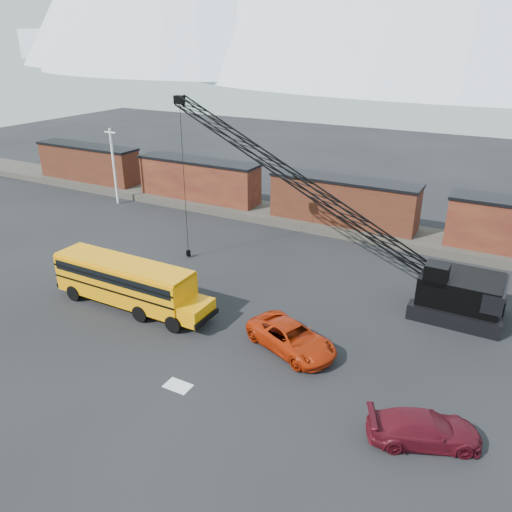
{
  "coord_description": "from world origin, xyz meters",
  "views": [
    {
      "loc": [
        14.02,
        -20.36,
        16.44
      ],
      "look_at": [
        -0.7,
        6.6,
        3.0
      ],
      "focal_mm": 35.0,
      "sensor_mm": 36.0,
      "label": 1
    }
  ],
  "objects": [
    {
      "name": "crawler_crane",
      "position": [
        1.72,
        10.31,
        6.88
      ],
      "size": [
        23.91,
        4.2,
        12.89
      ],
      "color": "black",
      "rests_on": "ground"
    },
    {
      "name": "boxcar_mid",
      "position": [
        0.0,
        22.0,
        2.76
      ],
      "size": [
        13.7,
        3.1,
        4.17
      ],
      "color": "#4D2115",
      "rests_on": "gravel_berm"
    },
    {
      "name": "gravel_berm",
      "position": [
        0.0,
        22.0,
        0.35
      ],
      "size": [
        120.0,
        5.0,
        0.7
      ],
      "primitive_type": "cube",
      "color": "#48433B",
      "rests_on": "ground"
    },
    {
      "name": "school_bus",
      "position": [
        -7.3,
        1.24,
        1.79
      ],
      "size": [
        11.65,
        2.65,
        3.19
      ],
      "color": "orange",
      "rests_on": "ground"
    },
    {
      "name": "ground",
      "position": [
        0.0,
        0.0,
        0.0
      ],
      "size": [
        160.0,
        160.0,
        0.0
      ],
      "primitive_type": "plane",
      "color": "black",
      "rests_on": "ground"
    },
    {
      "name": "utility_pole",
      "position": [
        -24.0,
        18.0,
        4.15
      ],
      "size": [
        1.4,
        0.24,
        8.0
      ],
      "color": "silver",
      "rests_on": "ground"
    },
    {
      "name": "maroon_suv",
      "position": [
        12.36,
        -1.91,
        0.72
      ],
      "size": [
        5.33,
        3.83,
        1.43
      ],
      "primitive_type": "imported",
      "rotation": [
        0.0,
        0.0,
        1.99
      ],
      "color": "#500E18",
      "rests_on": "ground"
    },
    {
      "name": "red_pickup",
      "position": [
        4.22,
        1.81,
        0.79
      ],
      "size": [
        6.23,
        4.52,
        1.57
      ],
      "primitive_type": "imported",
      "rotation": [
        0.0,
        0.0,
        1.19
      ],
      "color": "#AE2608",
      "rests_on": "ground"
    },
    {
      "name": "boxcar_west_far",
      "position": [
        -32.0,
        22.0,
        2.76
      ],
      "size": [
        13.7,
        3.1,
        4.17
      ],
      "color": "#4D2115",
      "rests_on": "gravel_berm"
    },
    {
      "name": "boxcar_west_near",
      "position": [
        -16.0,
        22.0,
        2.76
      ],
      "size": [
        13.7,
        3.1,
        4.17
      ],
      "color": "#421413",
      "rests_on": "gravel_berm"
    },
    {
      "name": "snow_patch",
      "position": [
        0.5,
        -4.0,
        0.01
      ],
      "size": [
        1.4,
        0.9,
        0.02
      ],
      "primitive_type": "cube",
      "color": "silver",
      "rests_on": "ground"
    }
  ]
}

